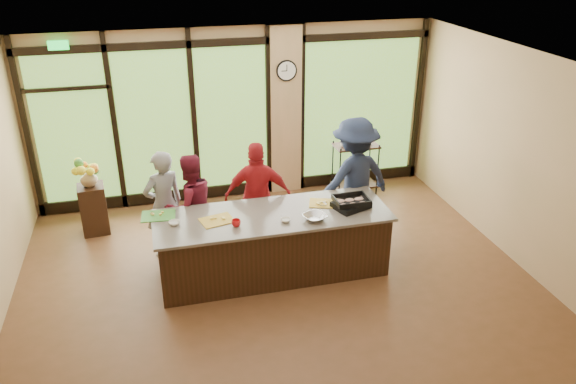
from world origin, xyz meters
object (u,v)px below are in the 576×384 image
island_base (273,245)px  cook_right (354,179)px  roasting_pan (351,205)px  flower_stand (94,209)px  cook_left (164,205)px  bar_cart (355,162)px

island_base → cook_right: 1.71m
roasting_pan → island_base: bearing=155.6°
flower_stand → cook_right: bearing=-20.9°
cook_left → bar_cart: cook_left is taller
island_base → cook_left: bearing=148.8°
cook_right → flower_stand: size_ratio=2.40×
flower_stand → bar_cart: 4.51m
island_base → bar_cart: (2.01, 2.13, 0.20)m
roasting_pan → bar_cart: size_ratio=0.44×
flower_stand → cook_left: bearing=-47.8°
island_base → cook_left: cook_left is taller
island_base → flower_stand: size_ratio=3.85×
roasting_pan → bar_cart: (0.90, 2.21, -0.32)m
cook_right → roasting_pan: bearing=54.0°
flower_stand → bar_cart: (4.50, 0.29, 0.24)m
cook_right → bar_cart: size_ratio=1.81×
island_base → flower_stand: (-2.49, 1.84, -0.04)m
cook_right → bar_cart: (0.56, 1.39, -0.33)m
cook_left → cook_right: cook_right is taller
island_base → flower_stand: bearing=143.5°
island_base → cook_right: size_ratio=1.61×
roasting_pan → bar_cart: 2.41m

